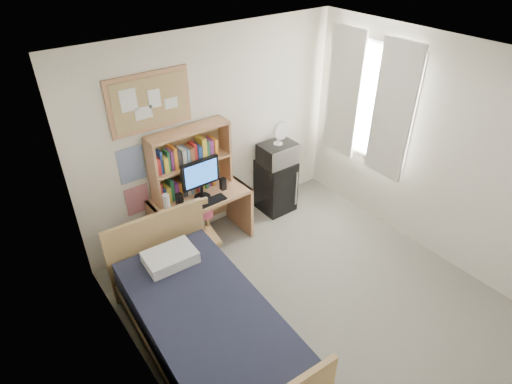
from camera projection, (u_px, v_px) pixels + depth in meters
floor at (324, 313)px, 4.61m from camera, size 3.60×4.20×0.02m
ceiling at (355, 75)px, 3.18m from camera, size 3.60×4.20×0.02m
wall_back at (214, 135)px, 5.30m from camera, size 3.60×0.04×2.60m
wall_left at (155, 307)px, 2.99m from camera, size 0.04×4.20×2.60m
wall_right at (450, 159)px, 4.79m from camera, size 0.04×4.20×2.60m
window_unit at (368, 102)px, 5.40m from camera, size 0.10×1.40×1.70m
curtain_left at (392, 113)px, 5.12m from camera, size 0.04×0.55×1.70m
curtain_right at (343, 93)px, 5.65m from camera, size 0.04×0.55×1.70m
bulletin_board at (150, 102)px, 4.56m from camera, size 0.94×0.03×0.64m
poster_wave at (131, 165)px, 4.77m from camera, size 0.30×0.01×0.42m
poster_japan at (138, 200)px, 5.03m from camera, size 0.28×0.01×0.36m
desk at (202, 220)px, 5.38m from camera, size 1.19×0.60×0.74m
desk_chair at (201, 238)px, 5.00m from camera, size 0.48×0.48×0.84m
mini_fridge at (276, 185)px, 6.03m from camera, size 0.45×0.45×0.77m
bed at (208, 330)px, 4.05m from camera, size 1.19×2.22×0.60m
hutch at (191, 161)px, 5.05m from camera, size 1.01×0.27×0.82m
monitor at (201, 179)px, 4.99m from camera, size 0.48×0.04×0.51m
keyboard at (209, 202)px, 5.04m from camera, size 0.44×0.14×0.02m
speaker_left at (180, 200)px, 4.94m from camera, size 0.07×0.07×0.17m
speaker_right at (223, 184)px, 5.24m from camera, size 0.07×0.07×0.16m
water_bottle at (167, 204)px, 4.79m from camera, size 0.08×0.08×0.26m
hoodie at (193, 213)px, 5.02m from camera, size 0.47×0.20×0.22m
microwave at (278, 153)px, 5.73m from camera, size 0.48×0.36×0.28m
desk_fan at (278, 134)px, 5.57m from camera, size 0.25×0.25×0.31m
pillow at (170, 257)px, 4.37m from camera, size 0.53×0.38×0.12m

